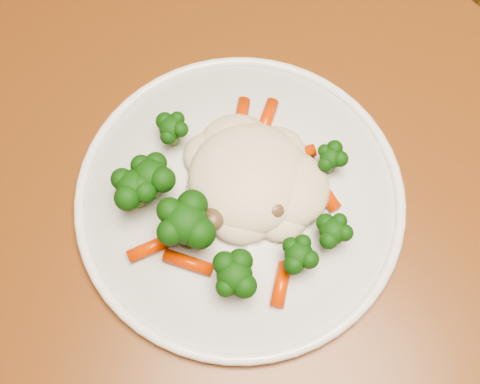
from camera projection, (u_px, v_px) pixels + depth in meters
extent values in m
cube|color=brown|center=(293.00, 326.00, 0.54)|extent=(1.31, 1.04, 0.04)
cube|color=brown|center=(219.00, 39.00, 1.12)|extent=(0.07, 0.07, 0.71)
cylinder|color=white|center=(240.00, 198.00, 0.56)|extent=(0.30, 0.30, 0.01)
ellipsoid|color=beige|center=(250.00, 172.00, 0.53)|extent=(0.13, 0.12, 0.05)
ellipsoid|color=black|center=(136.00, 192.00, 0.53)|extent=(0.05, 0.05, 0.04)
ellipsoid|color=black|center=(187.00, 228.00, 0.51)|extent=(0.06, 0.06, 0.05)
ellipsoid|color=black|center=(235.00, 279.00, 0.50)|extent=(0.05, 0.05, 0.04)
ellipsoid|color=black|center=(298.00, 258.00, 0.51)|extent=(0.04, 0.04, 0.03)
ellipsoid|color=black|center=(332.00, 234.00, 0.52)|extent=(0.04, 0.04, 0.03)
ellipsoid|color=black|center=(330.00, 161.00, 0.55)|extent=(0.03, 0.03, 0.03)
ellipsoid|color=black|center=(173.00, 133.00, 0.56)|extent=(0.04, 0.04, 0.03)
ellipsoid|color=black|center=(152.00, 182.00, 0.53)|extent=(0.05, 0.05, 0.05)
cylinder|color=#EC4205|center=(266.00, 120.00, 0.58)|extent=(0.02, 0.04, 0.01)
cylinder|color=#EC4205|center=(296.00, 155.00, 0.56)|extent=(0.03, 0.04, 0.01)
cylinder|color=#EC4205|center=(321.00, 186.00, 0.55)|extent=(0.05, 0.03, 0.01)
cylinder|color=#EC4205|center=(150.00, 178.00, 0.55)|extent=(0.03, 0.04, 0.01)
cylinder|color=#EC4205|center=(152.00, 247.00, 0.53)|extent=(0.03, 0.04, 0.01)
cylinder|color=#EC4205|center=(188.00, 262.00, 0.52)|extent=(0.05, 0.02, 0.01)
cylinder|color=#EC4205|center=(281.00, 285.00, 0.51)|extent=(0.03, 0.04, 0.01)
cylinder|color=#EC4205|center=(260.00, 194.00, 0.53)|extent=(0.01, 0.04, 0.01)
cylinder|color=#EC4205|center=(256.00, 153.00, 0.55)|extent=(0.03, 0.04, 0.01)
cylinder|color=#EC4205|center=(240.00, 123.00, 0.57)|extent=(0.03, 0.05, 0.01)
ellipsoid|color=brown|center=(254.00, 187.00, 0.53)|extent=(0.02, 0.02, 0.02)
ellipsoid|color=brown|center=(274.00, 208.00, 0.53)|extent=(0.02, 0.02, 0.02)
ellipsoid|color=brown|center=(215.00, 173.00, 0.54)|extent=(0.02, 0.02, 0.01)
ellipsoid|color=brown|center=(212.00, 219.00, 0.52)|extent=(0.02, 0.02, 0.01)
ellipsoid|color=brown|center=(254.00, 187.00, 0.53)|extent=(0.02, 0.02, 0.02)
cube|color=#D5B78E|center=(255.00, 141.00, 0.55)|extent=(0.02, 0.01, 0.01)
cube|color=#D5B78E|center=(289.00, 151.00, 0.55)|extent=(0.02, 0.02, 0.01)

